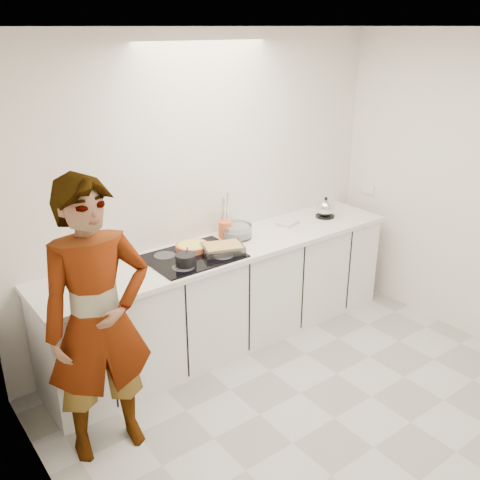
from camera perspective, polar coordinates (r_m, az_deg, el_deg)
floor at (r=4.07m, az=10.04°, el=-18.23°), size 3.60×3.20×0.00m
ceiling at (r=3.13m, az=13.36°, el=21.28°), size 3.60×3.20×0.00m
wall_back at (r=4.54m, az=-3.71°, el=5.14°), size 3.60×0.00×2.60m
wall_left at (r=2.48m, az=-18.15°, el=-11.02°), size 0.00×3.20×2.60m
base_cabinets at (r=4.62m, az=-1.24°, el=-6.10°), size 3.20×0.58×0.87m
countertop at (r=4.43m, az=-1.28°, el=-0.89°), size 3.24×0.64×0.04m
hob at (r=4.22m, az=-4.97°, el=-1.75°), size 0.72×0.54×0.01m
tart_dish at (r=4.33m, az=-5.13°, el=-0.68°), size 0.30×0.30×0.04m
saucepan at (r=4.04m, az=-5.80°, el=-2.11°), size 0.21×0.21×0.15m
baking_dish at (r=4.26m, az=-1.85°, el=-0.87°), size 0.38×0.33×0.06m
mixing_bowl at (r=4.58m, az=-0.34°, el=0.91°), size 0.27×0.27×0.12m
tea_towel at (r=4.91m, az=5.12°, el=1.84°), size 0.23×0.19×0.03m
kettle at (r=5.13m, az=9.09°, el=3.33°), size 0.24×0.24×0.20m
utensil_crock at (r=4.58m, az=-1.60°, el=1.14°), size 0.12×0.12×0.14m
cook at (r=3.40m, az=-14.87°, el=-8.47°), size 0.72×0.52×1.85m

